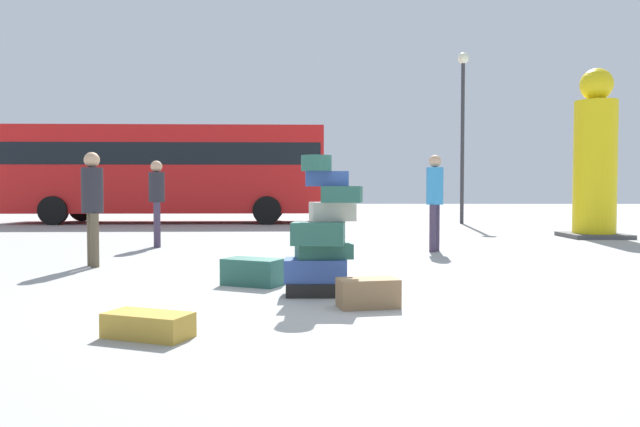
{
  "coord_description": "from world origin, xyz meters",
  "views": [
    {
      "loc": [
        -0.31,
        -6.48,
        1.11
      ],
      "look_at": [
        -0.38,
        0.65,
        0.82
      ],
      "focal_mm": 33.79,
      "sensor_mm": 36.0,
      "label": 1
    }
  ],
  "objects": [
    {
      "name": "person_tourist_with_camera",
      "position": [
        -3.57,
        5.03,
        1.0
      ],
      "size": [
        0.3,
        0.33,
        1.66
      ],
      "rotation": [
        0.0,
        0.0,
        -1.25
      ],
      "color": "#3F334C",
      "rests_on": "ground"
    },
    {
      "name": "suitcase_tan_right_side",
      "position": [
        -1.64,
        -2.03,
        0.09
      ],
      "size": [
        0.71,
        0.51,
        0.19
      ],
      "primitive_type": "cube",
      "rotation": [
        0.0,
        0.0,
        -0.34
      ],
      "color": "#B28C33",
      "rests_on": "ground"
    },
    {
      "name": "suitcase_brown_white_trunk",
      "position": [
        0.08,
        -0.86,
        0.14
      ],
      "size": [
        0.61,
        0.41,
        0.27
      ],
      "primitive_type": "cube",
      "rotation": [
        0.0,
        0.0,
        0.21
      ],
      "color": "olive",
      "rests_on": "ground"
    },
    {
      "name": "person_bearded_onlooker",
      "position": [
        1.62,
        4.25,
        1.03
      ],
      "size": [
        0.3,
        0.32,
        1.72
      ],
      "rotation": [
        0.0,
        0.0,
        -2.03
      ],
      "color": "#3F334C",
      "rests_on": "ground"
    },
    {
      "name": "ground_plane",
      "position": [
        0.0,
        0.0,
        0.0
      ],
      "size": [
        80.0,
        80.0,
        0.0
      ],
      "primitive_type": "plane",
      "color": "#9E9E99"
    },
    {
      "name": "suitcase_teal_left_side",
      "position": [
        -1.16,
        0.44,
        0.15
      ],
      "size": [
        0.76,
        0.61,
        0.31
      ],
      "primitive_type": "cube",
      "rotation": [
        0.0,
        0.0,
        -0.41
      ],
      "color": "#26594C",
      "rests_on": "ground"
    },
    {
      "name": "suitcase_tower",
      "position": [
        -0.35,
        -0.19,
        0.58
      ],
      "size": [
        0.82,
        0.65,
        1.46
      ],
      "color": "black",
      "rests_on": "ground"
    },
    {
      "name": "person_passerby_in_red",
      "position": [
        -3.66,
        2.1,
        0.97
      ],
      "size": [
        0.3,
        0.3,
        1.64
      ],
      "rotation": [
        0.0,
        0.0,
        -1.0
      ],
      "color": "brown",
      "rests_on": "ground"
    },
    {
      "name": "suitcase_cream_upright_blue",
      "position": [
        -0.79,
        0.85,
        0.09
      ],
      "size": [
        0.59,
        0.44,
        0.19
      ],
      "primitive_type": "cube",
      "rotation": [
        0.0,
        0.0,
        0.27
      ],
      "color": "beige",
      "rests_on": "ground"
    },
    {
      "name": "lamp_post",
      "position": [
        4.1,
        13.12,
        3.66
      ],
      "size": [
        0.36,
        0.36,
        5.52
      ],
      "color": "#333338",
      "rests_on": "ground"
    },
    {
      "name": "yellow_dummy_statue",
      "position": [
        5.86,
        7.43,
        1.72
      ],
      "size": [
        1.32,
        1.32,
        3.87
      ],
      "color": "yellow",
      "rests_on": "ground"
    },
    {
      "name": "parked_bus",
      "position": [
        -5.57,
        13.58,
        1.83
      ],
      "size": [
        10.35,
        3.06,
        3.15
      ],
      "rotation": [
        0.0,
        0.0,
        0.04
      ],
      "color": "red",
      "rests_on": "ground"
    }
  ]
}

